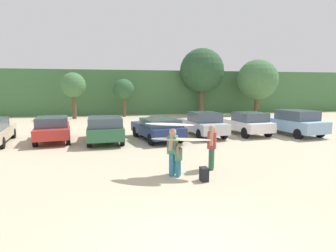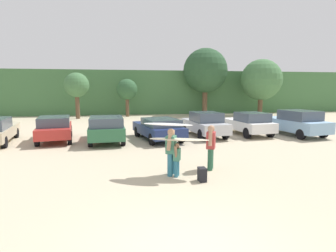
% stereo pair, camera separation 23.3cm
% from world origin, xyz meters
% --- Properties ---
extents(hillside_ridge, '(108.00, 12.00, 5.08)m').
position_xyz_m(hillside_ridge, '(0.00, 33.29, 2.54)').
color(hillside_ridge, '#427042').
rests_on(hillside_ridge, ground_plane).
extents(tree_center_left, '(2.43, 2.43, 4.57)m').
position_xyz_m(tree_center_left, '(-5.36, 24.14, 3.30)').
color(tree_center_left, brown).
rests_on(tree_center_left, ground_plane).
extents(tree_center, '(2.19, 2.19, 4.01)m').
position_xyz_m(tree_center, '(-0.40, 25.38, 2.87)').
color(tree_center, brown).
rests_on(tree_center, ground_plane).
extents(tree_left, '(5.03, 5.03, 7.54)m').
position_xyz_m(tree_left, '(8.51, 26.20, 5.00)').
color(tree_left, brown).
rests_on(tree_left, ground_plane).
extents(tree_center_right, '(4.53, 4.53, 6.25)m').
position_xyz_m(tree_center_right, '(14.47, 24.40, 3.97)').
color(tree_center_right, brown).
rests_on(tree_center_right, ground_plane).
extents(parked_car_red, '(2.41, 4.24, 1.42)m').
position_xyz_m(parked_car_red, '(-4.89, 12.08, 0.77)').
color(parked_car_red, '#B72D28').
rests_on(parked_car_red, ground_plane).
extents(parked_car_forest_green, '(2.11, 4.36, 1.49)m').
position_xyz_m(parked_car_forest_green, '(-1.94, 11.32, 0.79)').
color(parked_car_forest_green, '#2D6642').
rests_on(parked_car_forest_green, ground_plane).
extents(parked_car_navy, '(2.81, 4.66, 1.30)m').
position_xyz_m(parked_car_navy, '(1.06, 11.43, 0.71)').
color(parked_car_navy, navy).
rests_on(parked_car_navy, ground_plane).
extents(parked_car_silver, '(2.13, 4.28, 1.55)m').
position_xyz_m(parked_car_silver, '(4.12, 12.12, 0.79)').
color(parked_car_silver, silver).
rests_on(parked_car_silver, ground_plane).
extents(parked_car_white, '(2.22, 4.11, 1.49)m').
position_xyz_m(parked_car_white, '(7.11, 12.17, 0.77)').
color(parked_car_white, white).
rests_on(parked_car_white, ground_plane).
extents(parked_car_sky_blue, '(2.57, 4.52, 1.64)m').
position_xyz_m(parked_car_sky_blue, '(10.05, 11.48, 0.84)').
color(parked_car_sky_blue, '#84ADD1').
rests_on(parked_car_sky_blue, ground_plane).
extents(person_adult, '(0.46, 0.74, 1.65)m').
position_xyz_m(person_adult, '(0.58, 4.77, 0.93)').
color(person_adult, teal).
rests_on(person_adult, ground_plane).
extents(person_child, '(0.32, 0.49, 1.17)m').
position_xyz_m(person_child, '(0.75, 4.59, 0.66)').
color(person_child, teal).
rests_on(person_child, ground_plane).
extents(person_companion, '(0.45, 0.71, 1.68)m').
position_xyz_m(person_companion, '(2.16, 5.19, 0.95)').
color(person_companion, '#26593F').
rests_on(person_companion, ground_plane).
extents(surfboard_white, '(1.78, 1.22, 0.07)m').
position_xyz_m(surfboard_white, '(0.44, 4.66, 1.82)').
color(surfboard_white, white).
extents(surfboard_cream, '(2.15, 1.20, 0.10)m').
position_xyz_m(surfboard_cream, '(0.83, 4.62, 1.29)').
color(surfboard_cream, beige).
extents(backpack_dropped, '(0.24, 0.34, 0.45)m').
position_xyz_m(backpack_dropped, '(1.46, 3.96, 0.22)').
color(backpack_dropped, black).
rests_on(backpack_dropped, ground_plane).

